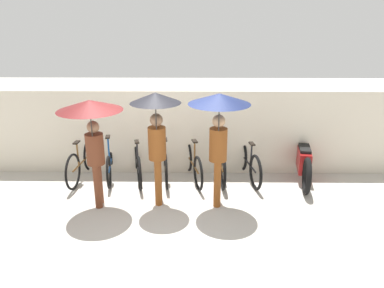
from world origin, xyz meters
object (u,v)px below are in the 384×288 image
at_px(pedestrian_leading, 91,122).
at_px(pedestrian_trailing, 219,118).
at_px(parked_bicycle_0, 82,161).
at_px(parked_bicycle_4, 193,163).
at_px(parked_bicycle_1, 111,161).
at_px(pedestrian_center, 156,122).
at_px(parked_bicycle_6, 248,162).
at_px(motorcycle, 303,161).
at_px(parked_bicycle_2, 137,162).
at_px(parked_bicycle_5, 220,161).
at_px(parked_bicycle_3, 165,161).

xyz_separation_m(pedestrian_leading, pedestrian_trailing, (2.17, 0.07, 0.06)).
xyz_separation_m(parked_bicycle_0, parked_bicycle_4, (2.36, -0.02, -0.02)).
distance_m(parked_bicycle_1, pedestrian_leading, 1.88).
relative_size(parked_bicycle_0, pedestrian_center, 0.82).
distance_m(parked_bicycle_1, parked_bicycle_6, 2.96).
bearing_deg(pedestrian_trailing, parked_bicycle_0, -20.60).
distance_m(parked_bicycle_4, motorcycle, 2.35).
distance_m(parked_bicycle_2, pedestrian_leading, 1.89).
distance_m(parked_bicycle_6, motorcycle, 1.17).
bearing_deg(parked_bicycle_6, parked_bicycle_5, 75.31).
height_order(parked_bicycle_3, pedestrian_center, pedestrian_center).
bearing_deg(parked_bicycle_0, pedestrian_center, -119.37).
bearing_deg(parked_bicycle_0, parked_bicycle_5, -84.39).
bearing_deg(parked_bicycle_3, pedestrian_trailing, -147.50).
xyz_separation_m(parked_bicycle_2, pedestrian_trailing, (1.64, -1.23, 1.32)).
bearing_deg(parked_bicycle_5, parked_bicycle_0, 89.43).
xyz_separation_m(parked_bicycle_3, pedestrian_center, (-0.03, -1.22, 1.22)).
bearing_deg(parked_bicycle_3, parked_bicycle_4, -105.72).
bearing_deg(parked_bicycle_3, pedestrian_center, 172.07).
distance_m(parked_bicycle_5, parked_bicycle_6, 0.59).
relative_size(parked_bicycle_5, pedestrian_trailing, 0.87).
distance_m(parked_bicycle_3, parked_bicycle_6, 1.78).
height_order(parked_bicycle_1, pedestrian_center, pedestrian_center).
relative_size(parked_bicycle_0, parked_bicycle_3, 0.98).
distance_m(parked_bicycle_4, parked_bicycle_6, 1.19).
xyz_separation_m(parked_bicycle_0, parked_bicycle_1, (0.59, 0.09, -0.03)).
relative_size(parked_bicycle_3, parked_bicycle_5, 0.96).
height_order(parked_bicycle_3, pedestrian_leading, pedestrian_leading).
distance_m(parked_bicycle_2, motorcycle, 3.54).
distance_m(parked_bicycle_4, pedestrian_leading, 2.47).
bearing_deg(parked_bicycle_2, pedestrian_trailing, -139.65).
bearing_deg(parked_bicycle_6, pedestrian_center, 113.68).
bearing_deg(parked_bicycle_4, pedestrian_leading, 113.33).
relative_size(pedestrian_center, pedestrian_trailing, 1.00).
xyz_separation_m(parked_bicycle_2, parked_bicycle_3, (0.59, 0.06, 0.01)).
bearing_deg(motorcycle, parked_bicycle_2, 99.55).
distance_m(parked_bicycle_0, parked_bicycle_5, 2.96).
bearing_deg(pedestrian_trailing, parked_bicycle_6, -117.33).
bearing_deg(parked_bicycle_5, parked_bicycle_2, 90.09).
height_order(parked_bicycle_4, pedestrian_leading, pedestrian_leading).
height_order(parked_bicycle_3, parked_bicycle_5, parked_bicycle_5).
distance_m(pedestrian_center, pedestrian_trailing, 1.09).
xyz_separation_m(parked_bicycle_1, parked_bicycle_2, (0.59, -0.07, 0.01)).
bearing_deg(parked_bicycle_1, parked_bicycle_5, -98.54).
xyz_separation_m(pedestrian_trailing, motorcycle, (1.89, 1.24, -1.28)).
bearing_deg(motorcycle, parked_bicycle_3, 98.40).
distance_m(parked_bicycle_5, pedestrian_center, 2.11).
distance_m(parked_bicycle_3, pedestrian_trailing, 2.12).
bearing_deg(parked_bicycle_5, pedestrian_trailing, 172.02).
height_order(parked_bicycle_6, motorcycle, parked_bicycle_6).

